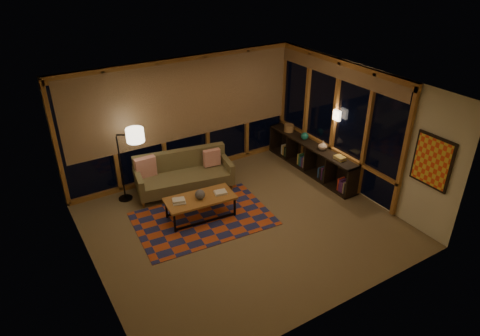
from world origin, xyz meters
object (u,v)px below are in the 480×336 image
sofa (184,174)px  bookshelf (311,157)px  coffee_table (201,207)px  floor_lamp (121,165)px

sofa → bookshelf: 2.99m
sofa → coffee_table: 1.10m
bookshelf → floor_lamp: bearing=165.4°
sofa → floor_lamp: (-1.21, 0.36, 0.39)m
sofa → floor_lamp: floor_lamp is taller
floor_lamp → bookshelf: (4.12, -1.07, -0.46)m
sofa → coffee_table: (-0.16, -1.07, -0.19)m
sofa → bookshelf: sofa is taller
floor_lamp → bookshelf: floor_lamp is taller
sofa → floor_lamp: size_ratio=1.25×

